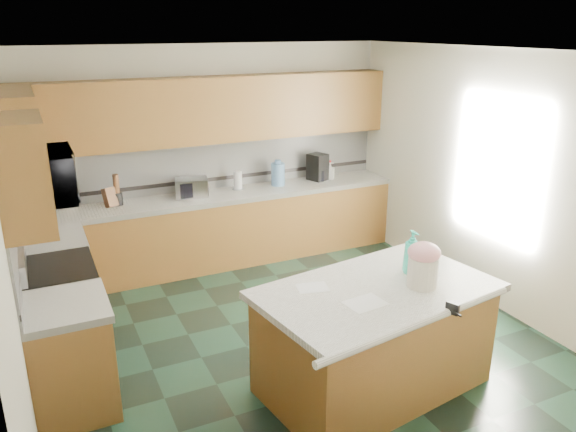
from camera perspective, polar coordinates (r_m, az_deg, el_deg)
floor at (r=5.66m, az=0.14°, el=-12.07°), size 4.60×4.60×0.00m
ceiling at (r=4.85m, az=0.16°, el=16.41°), size 4.60×4.60×0.00m
wall_back at (r=7.19m, az=-7.83°, el=6.19°), size 4.60×0.04×2.70m
wall_front at (r=3.32m, az=17.83°, el=-10.19°), size 4.60×0.04×2.70m
wall_left at (r=4.66m, az=-26.63°, el=-2.78°), size 0.04×4.60×2.70m
wall_right at (r=6.40m, az=19.32°, el=3.71°), size 0.04×4.60×2.70m
back_base_cab at (r=7.16m, az=-6.72°, el=-1.51°), size 4.60×0.60×0.86m
back_countertop at (r=7.01m, az=-6.86°, el=2.01°), size 4.60×0.64×0.06m
back_upper_cab at (r=6.91m, az=-7.57°, el=10.67°), size 4.60×0.33×0.78m
back_backsplash at (r=7.19m, az=-7.71°, el=5.25°), size 4.60×0.02×0.63m
back_accent_band at (r=7.23m, az=-7.63°, el=3.73°), size 4.60×0.01×0.05m
left_base_cab_rear at (r=6.19m, az=-22.39°, el=-6.24°), size 0.60×0.82×0.86m
left_counter_rear at (r=6.02m, az=-22.94°, el=-2.27°), size 0.64×0.82×0.06m
left_base_cab_front at (r=4.83m, az=-21.14°, el=-13.43°), size 0.60×0.72×0.86m
left_counter_front at (r=4.61m, az=-21.82°, el=-8.57°), size 0.64×0.72×0.06m
left_backsplash at (r=5.22m, az=-26.08°, el=-1.85°), size 0.02×2.30×0.63m
left_accent_band at (r=5.28m, az=-25.71°, el=-3.83°), size 0.01×2.30×0.05m
left_upper_cab_rear at (r=5.89m, az=-25.63°, el=7.57°), size 0.33×1.09×0.78m
left_upper_cab_front at (r=4.26m, az=-25.33°, el=3.87°), size 0.33×0.72×0.78m
range_body at (r=5.47m, az=-21.85°, el=-9.42°), size 0.60×0.76×0.88m
range_oven_door at (r=5.50m, az=-18.77°, el=-9.34°), size 0.02×0.68×0.55m
range_cooktop at (r=5.28m, az=-22.45°, el=-5.00°), size 0.62×0.78×0.04m
range_handle at (r=5.34m, az=-18.87°, el=-5.69°), size 0.02×0.66×0.02m
range_backguard at (r=5.24m, az=-25.44°, el=-4.19°), size 0.06×0.76×0.18m
microwave at (r=5.02m, az=-23.63°, el=3.73°), size 0.50×0.73×0.41m
island_base at (r=4.80m, az=8.73°, el=-12.45°), size 1.93×1.29×0.86m
island_top at (r=4.58m, az=9.02°, el=-7.53°), size 2.04×1.40×0.06m
island_bullnose at (r=4.19m, az=13.35°, el=-10.53°), size 1.88×0.35×0.06m
treat_jar at (r=4.61m, az=13.51°, el=-5.51°), size 0.26×0.26×0.25m
treat_jar_lid at (r=4.55m, az=13.67°, el=-3.62°), size 0.26×0.26×0.16m
treat_jar_knob at (r=4.53m, az=13.72°, el=-3.00°), size 0.09×0.03×0.03m
treat_jar_knob_end_l at (r=4.50m, az=13.29°, el=-3.09°), size 0.05×0.05×0.05m
treat_jar_knob_end_r at (r=4.56m, az=14.15°, el=-2.90°), size 0.05×0.05×0.05m
soap_bottle_island at (r=4.81m, az=12.48°, el=-3.61°), size 0.16×0.16×0.38m
paper_sheet_a at (r=4.32m, az=7.85°, el=-8.75°), size 0.32×0.26×0.00m
paper_sheet_b at (r=4.52m, az=2.50°, el=-7.27°), size 0.28×0.23×0.00m
clamp_body at (r=4.36m, az=16.36°, el=-8.99°), size 0.07×0.11×0.09m
clamp_handle at (r=4.33m, az=16.87°, el=-9.54°), size 0.02×0.07×0.02m
knife_block at (r=6.75m, az=-17.64°, el=1.82°), size 0.18×0.20×0.24m
utensil_crock at (r=6.80m, az=-16.92°, el=1.68°), size 0.12×0.12×0.15m
utensil_bundle at (r=6.75m, az=-17.06°, el=3.17°), size 0.07×0.07×0.22m
toaster_oven at (r=6.92m, az=-9.77°, el=2.87°), size 0.44×0.35×0.22m
toaster_oven_door at (r=6.81m, az=-9.49°, el=2.61°), size 0.34×0.01×0.18m
paper_towel at (r=7.15m, az=-5.11°, el=3.61°), size 0.10×0.10×0.23m
paper_towel_base at (r=7.17m, az=-5.08°, el=2.78°), size 0.15×0.15×0.01m
water_jug at (r=7.30m, az=-1.03°, el=4.26°), size 0.18×0.18×0.29m
water_jug_neck at (r=7.26m, az=-1.04°, el=5.54°), size 0.08×0.08×0.04m
coffee_maker at (r=7.56m, az=3.02°, el=5.00°), size 0.27×0.29×0.35m
coffee_carafe at (r=7.54m, az=3.19°, el=4.14°), size 0.15×0.15×0.15m
soap_bottle_back at (r=7.63m, az=4.30°, el=4.61°), size 0.15×0.15×0.23m
soap_back_cap at (r=7.60m, az=4.32°, el=5.55°), size 0.02×0.02×0.03m
window_light_proxy at (r=6.21m, az=20.53°, el=4.56°), size 0.02×1.40×1.10m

